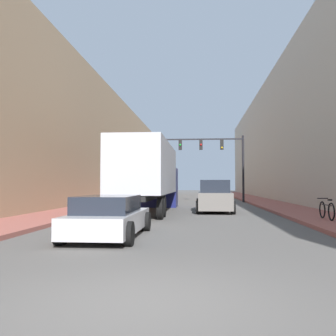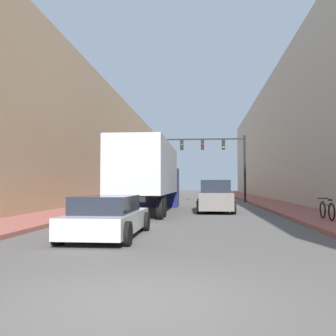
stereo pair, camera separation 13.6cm
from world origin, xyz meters
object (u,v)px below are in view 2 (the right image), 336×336
Objects in this scene: traffic_signal_gantry at (220,154)px; suv_car at (215,197)px; parked_bicycle at (327,210)px; sedan_car at (108,217)px; semi_truck at (150,174)px.

suv_car is at bearing -94.15° from traffic_signal_gantry.
traffic_signal_gantry is 4.17× the size of parked_bicycle.
traffic_signal_gantry reaches higher than sedan_car.
parked_bicycle is at bearing -79.09° from traffic_signal_gantry.
traffic_signal_gantry is (0.87, 11.99, 3.47)m from suv_car.
semi_truck is 10.05m from parked_bicycle.
traffic_signal_gantry is at bearing 69.37° from semi_truck.
semi_truck reaches higher than sedan_car.
suv_car is at bearing 125.80° from parked_bicycle.
semi_truck is at bearing 144.64° from parked_bicycle.
semi_truck is 2.66× the size of sedan_car.
sedan_car is 2.46× the size of parked_bicycle.
semi_truck is at bearing -110.63° from traffic_signal_gantry.
semi_truck reaches higher than parked_bicycle.
suv_car is (3.75, 0.28, -1.31)m from semi_truck.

